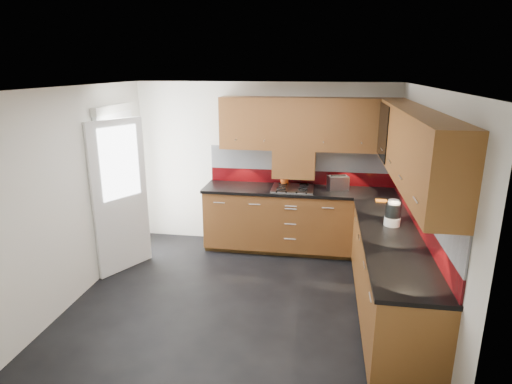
% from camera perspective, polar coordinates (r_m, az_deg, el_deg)
% --- Properties ---
extents(room, '(4.00, 3.80, 2.64)m').
position_cam_1_polar(room, '(4.55, -2.02, 2.37)').
color(room, black).
extents(base_cabinets, '(2.70, 3.20, 0.95)m').
position_cam_1_polar(base_cabinets, '(5.49, 10.64, -7.10)').
color(base_cabinets, '#5C3014').
rests_on(base_cabinets, room).
extents(countertop, '(2.72, 3.22, 0.04)m').
position_cam_1_polar(countertop, '(5.31, 10.77, -2.37)').
color(countertop, black).
rests_on(countertop, base_cabinets).
extents(backsplash, '(2.70, 3.20, 0.54)m').
position_cam_1_polar(backsplash, '(5.45, 13.21, 1.17)').
color(backsplash, maroon).
rests_on(backsplash, countertop).
extents(upper_cabinets, '(2.50, 3.20, 0.72)m').
position_cam_1_polar(upper_cabinets, '(5.18, 13.24, 7.50)').
color(upper_cabinets, '#5C3014').
rests_on(upper_cabinets, room).
extents(extractor_hood, '(0.60, 0.33, 0.40)m').
position_cam_1_polar(extractor_hood, '(6.12, 5.10, 3.85)').
color(extractor_hood, '#5C3014').
rests_on(extractor_hood, room).
extents(glass_cabinet, '(0.32, 0.80, 0.66)m').
position_cam_1_polar(glass_cabinet, '(5.51, 18.10, 7.92)').
color(glass_cabinet, black).
rests_on(glass_cabinet, room).
extents(back_door, '(0.42, 1.19, 2.04)m').
position_cam_1_polar(back_door, '(5.93, -17.66, 0.26)').
color(back_door, white).
rests_on(back_door, room).
extents(gas_hob, '(0.58, 0.51, 0.05)m').
position_cam_1_polar(gas_hob, '(6.04, 4.90, 0.50)').
color(gas_hob, silver).
rests_on(gas_hob, countertop).
extents(utensil_pot, '(0.12, 0.12, 0.43)m').
position_cam_1_polar(utensil_pot, '(6.23, 3.82, 1.78)').
color(utensil_pot, '#DA5014').
rests_on(utensil_pot, countertop).
extents(toaster, '(0.31, 0.24, 0.20)m').
position_cam_1_polar(toaster, '(6.11, 10.87, 1.23)').
color(toaster, silver).
rests_on(toaster, countertop).
extents(food_processor, '(0.17, 0.17, 0.29)m').
position_cam_1_polar(food_processor, '(4.85, 17.77, -2.80)').
color(food_processor, white).
rests_on(food_processor, countertop).
extents(paper_towel, '(0.15, 0.15, 0.27)m').
position_cam_1_polar(paper_towel, '(4.84, 17.83, -2.78)').
color(paper_towel, white).
rests_on(paper_towel, countertop).
extents(orange_cloth, '(0.14, 0.12, 0.02)m').
position_cam_1_polar(orange_cloth, '(5.71, 16.36, -1.14)').
color(orange_cloth, orange).
rests_on(orange_cloth, countertop).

